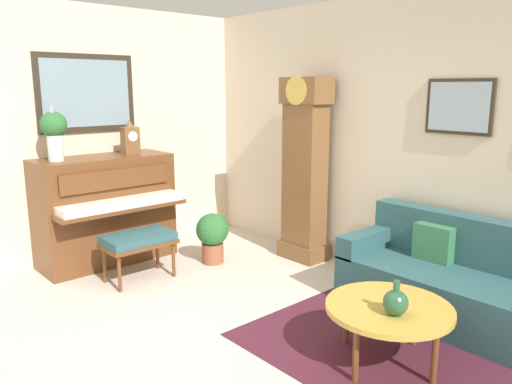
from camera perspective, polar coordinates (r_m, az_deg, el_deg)
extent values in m
cube|color=beige|center=(3.94, -7.34, -18.13)|extent=(6.40, 6.00, 0.10)
cube|color=beige|center=(5.78, -22.57, 5.90)|extent=(0.10, 4.90, 2.80)
cube|color=#33281E|center=(5.85, -18.84, 10.65)|extent=(0.03, 1.10, 0.84)
cube|color=#7A93A3|center=(5.83, -18.78, 10.66)|extent=(0.01, 0.98, 0.72)
cube|color=beige|center=(5.17, 14.80, 5.81)|extent=(5.30, 0.10, 2.80)
cube|color=#33281E|center=(4.72, 22.26, 9.04)|extent=(0.60, 0.03, 0.48)
cube|color=#9EB2C1|center=(4.70, 22.17, 9.04)|extent=(0.54, 0.01, 0.42)
cube|color=#4C1E2D|center=(3.96, 14.93, -17.40)|extent=(2.10, 1.50, 0.01)
cube|color=brown|center=(5.74, -16.88, -1.94)|extent=(0.60, 1.44, 1.18)
cube|color=brown|center=(5.34, -14.98, -1.86)|extent=(0.28, 1.38, 0.04)
cube|color=white|center=(5.33, -15.02, -1.24)|extent=(0.26, 1.32, 0.08)
cube|color=brown|center=(5.38, -15.68, 1.46)|extent=(0.03, 1.20, 0.20)
cube|color=brown|center=(5.15, -13.30, -5.76)|extent=(0.42, 0.70, 0.04)
cube|color=#2D565B|center=(5.13, -13.33, -5.12)|extent=(0.40, 0.68, 0.08)
cylinder|color=brown|center=(4.95, -15.37, -9.05)|extent=(0.04, 0.04, 0.36)
cylinder|color=brown|center=(5.22, -9.43, -7.66)|extent=(0.04, 0.04, 0.36)
cylinder|color=brown|center=(5.23, -16.96, -8.02)|extent=(0.04, 0.04, 0.36)
cylinder|color=brown|center=(5.48, -11.24, -6.77)|extent=(0.04, 0.04, 0.36)
cube|color=brown|center=(5.75, 5.42, -6.66)|extent=(0.52, 0.34, 0.18)
cube|color=brown|center=(5.54, 5.58, 1.20)|extent=(0.44, 0.28, 1.78)
cube|color=brown|center=(5.45, 5.79, 11.49)|extent=(0.52, 0.32, 0.28)
cylinder|color=gold|center=(5.34, 4.64, 11.50)|extent=(0.30, 0.02, 0.30)
cylinder|color=gold|center=(5.50, 5.24, 1.76)|extent=(0.03, 0.03, 0.70)
cube|color=#2D565B|center=(4.52, 21.80, -11.15)|extent=(1.90, 0.80, 0.42)
cube|color=#2D565B|center=(4.64, 23.87, -5.34)|extent=(1.90, 0.20, 0.44)
cube|color=#2D565B|center=(4.83, 12.92, -5.44)|extent=(0.18, 0.80, 0.20)
cube|color=#38754C|center=(4.64, 19.63, -5.52)|extent=(0.34, 0.12, 0.32)
cylinder|color=gold|center=(3.67, 14.99, -12.73)|extent=(0.88, 0.88, 0.04)
torus|color=brown|center=(3.67, 14.99, -12.73)|extent=(0.88, 0.88, 0.04)
cylinder|color=brown|center=(4.04, 17.73, -13.89)|extent=(0.04, 0.04, 0.39)
cylinder|color=brown|center=(3.61, 19.78, -17.34)|extent=(0.04, 0.04, 0.39)
cylinder|color=brown|center=(3.50, 11.36, -17.78)|extent=(0.04, 0.04, 0.39)
cylinder|color=brown|center=(3.95, 10.33, -14.13)|extent=(0.04, 0.04, 0.39)
cube|color=brown|center=(5.75, -14.21, 5.74)|extent=(0.12, 0.18, 0.30)
cylinder|color=white|center=(5.69, -13.94, 6.20)|extent=(0.01, 0.11, 0.11)
cone|color=brown|center=(5.73, -14.30, 7.62)|extent=(0.10, 0.10, 0.08)
cylinder|color=silver|center=(5.42, -21.99, 4.67)|extent=(0.15, 0.15, 0.26)
sphere|color=#2D6B33|center=(5.40, -22.18, 7.19)|extent=(0.26, 0.26, 0.26)
cone|color=#D199B7|center=(5.35, -22.39, 8.54)|extent=(0.06, 0.06, 0.16)
cylinder|color=#234C33|center=(3.53, 15.62, -13.28)|extent=(0.09, 0.09, 0.01)
sphere|color=#285638|center=(3.50, 15.70, -12.11)|extent=(0.17, 0.17, 0.17)
cylinder|color=#285638|center=(3.46, 15.80, -10.37)|extent=(0.04, 0.04, 0.08)
cylinder|color=#935138|center=(5.59, -4.98, -6.96)|extent=(0.24, 0.24, 0.22)
sphere|color=#2D6B33|center=(5.51, -5.03, -4.31)|extent=(0.36, 0.36, 0.36)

